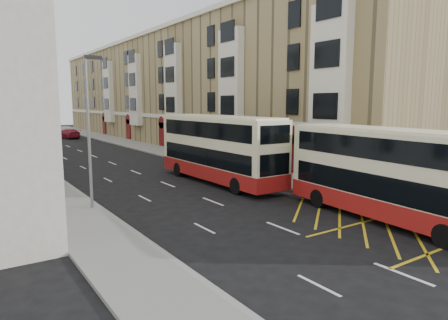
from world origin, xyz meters
TOP-DOWN VIEW (x-y plane):
  - ground at (0.00, 0.00)m, footprint 200.00×200.00m
  - pavement_right at (8.00, 30.00)m, footprint 4.00×120.00m
  - pavement_left at (-7.50, 30.00)m, footprint 3.00×120.00m
  - kerb_right at (6.00, 30.00)m, footprint 0.25×120.00m
  - kerb_left at (-6.00, 30.00)m, footprint 0.25×120.00m
  - road_markings at (0.00, 45.00)m, footprint 10.00×110.00m
  - terrace_right at (14.88, 45.38)m, footprint 10.75×79.00m
  - guard_railing at (6.25, 5.75)m, footprint 0.06×6.56m
  - street_lamp_near at (-6.35, 12.00)m, footprint 0.93×0.18m
  - street_lamp_far at (-6.35, 42.00)m, footprint 0.93×0.18m
  - double_decker_front at (5.00, 1.97)m, footprint 3.49×11.48m
  - double_decker_rear at (3.39, 14.57)m, footprint 2.90×12.09m
  - pedestrian_far at (8.02, 3.44)m, footprint 1.09×0.75m
  - white_van at (-4.00, 39.16)m, footprint 3.80×5.53m
  - car_silver at (-3.74, 52.57)m, footprint 2.35×4.09m
  - car_dark at (-5.20, 66.96)m, footprint 1.71×4.84m
  - car_red at (2.94, 58.30)m, footprint 3.03×5.58m

SIDE VIEW (x-z plane):
  - ground at x=0.00m, z-range 0.00..0.00m
  - road_markings at x=0.00m, z-range 0.00..0.01m
  - pavement_right at x=8.00m, z-range 0.00..0.15m
  - pavement_left at x=-7.50m, z-range 0.00..0.15m
  - kerb_right at x=6.00m, z-range 0.00..0.15m
  - kerb_left at x=-6.00m, z-range 0.00..0.15m
  - car_silver at x=-3.74m, z-range 0.00..1.31m
  - white_van at x=-4.00m, z-range 0.00..1.40m
  - car_red at x=2.94m, z-range 0.00..1.54m
  - car_dark at x=-5.20m, z-range 0.00..1.59m
  - guard_railing at x=6.25m, z-range 0.35..1.36m
  - pedestrian_far at x=8.02m, z-range 0.15..1.86m
  - double_decker_front at x=5.00m, z-range 0.04..4.55m
  - double_decker_rear at x=3.39m, z-range 0.04..4.85m
  - street_lamp_near at x=-6.35m, z-range 0.64..8.64m
  - street_lamp_far at x=-6.35m, z-range 0.64..8.64m
  - terrace_right at x=14.88m, z-range -0.10..15.15m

